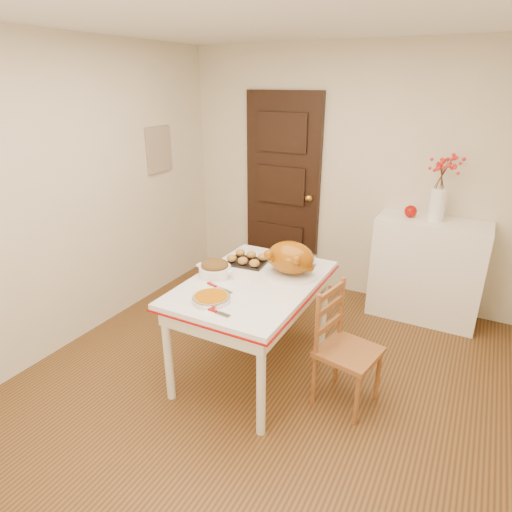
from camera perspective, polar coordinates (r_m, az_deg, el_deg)
The scene contains 19 objects.
floor at distance 3.35m, azimuth -0.31°, elevation -17.65°, with size 3.50×4.00×0.00m, color #442513.
ceiling at distance 2.60m, azimuth -0.43°, elevation 29.96°, with size 3.50×4.00×0.00m, color white.
wall_back at distance 4.53m, azimuth 11.94°, elevation 10.24°, with size 3.50×0.00×2.50m, color beige.
wall_left at distance 3.85m, azimuth -24.13°, elevation 6.73°, with size 0.00×4.00×2.50m, color beige.
door_back at distance 4.79m, azimuth 3.52°, elevation 8.59°, with size 0.85×0.06×2.06m, color black.
photo_board at distance 4.60m, azimuth -12.66°, elevation 13.53°, with size 0.03×0.35×0.45m, color #BDAB8C.
sideboard at distance 4.39m, azimuth 21.53°, elevation -1.72°, with size 0.98×0.43×0.98m, color white.
kitchen_table at distance 3.37m, azimuth -0.41°, elevation -9.32°, with size 0.89×1.30×0.78m, color white, non-canonical shape.
chair_oak at distance 3.10m, azimuth 12.13°, elevation -11.93°, with size 0.38×0.38×0.87m, color #93592C, non-canonical shape.
berry_vase at distance 4.15m, azimuth 23.09°, elevation 8.37°, with size 0.32×0.32×0.61m, color white, non-canonical shape.
apple at distance 4.23m, azimuth 19.69°, elevation 5.56°, with size 0.11×0.11×0.11m, color #990904.
turkey_platter at distance 3.22m, azimuth 4.56°, elevation -0.45°, with size 0.42×0.33×0.26m, color #A45904, non-canonical shape.
pumpkin_pie at distance 2.90m, azimuth -5.92°, elevation -5.45°, with size 0.25×0.25×0.05m, color #AF5700.
stuffing_dish at distance 3.26m, azimuth -5.44°, elevation -1.64°, with size 0.31×0.24×0.12m, color brown, non-canonical shape.
rolls_tray at distance 3.47m, azimuth -1.18°, elevation -0.37°, with size 0.30×0.23×0.08m, color olive, non-canonical shape.
pie_server at distance 2.77m, azimuth -5.15°, elevation -7.35°, with size 0.20×0.06×0.01m, color silver, non-canonical shape.
carving_knife at distance 3.07m, azimuth -4.86°, elevation -4.20°, with size 0.24×0.06×0.01m, color silver, non-canonical shape.
drinking_glass at distance 3.60m, azimuth 4.68°, elevation 0.62°, with size 0.06×0.06×0.10m, color white.
shaker_pair at distance 3.46m, azimuth 7.17°, elevation -0.46°, with size 0.09×0.04×0.09m, color white, non-canonical shape.
Camera 1 is at (1.23, -2.27, 2.14)m, focal length 30.37 mm.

